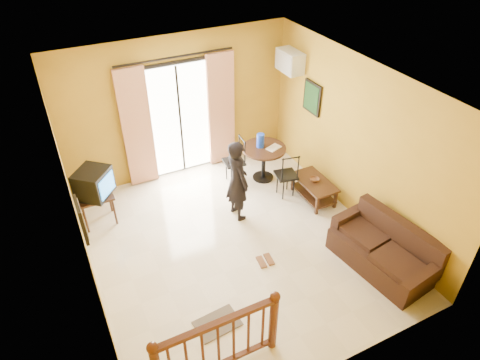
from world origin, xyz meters
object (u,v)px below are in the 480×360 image
dining_table (264,154)px  standing_person (237,180)px  television (94,183)px  sofa (384,251)px  coffee_table (314,187)px

dining_table → standing_person: (-0.97, -0.80, 0.20)m
television → dining_table: television is taller
sofa → standing_person: 2.62m
coffee_table → standing_person: size_ratio=0.60×
television → sofa: 4.82m
sofa → standing_person: (-1.50, 2.10, 0.46)m
sofa → dining_table: bearing=92.3°
dining_table → sofa: 2.96m
television → coffee_table: (3.72, -1.12, -0.56)m
television → dining_table: 3.21m
television → dining_table: size_ratio=0.85×
dining_table → sofa: bearing=-79.8°
television → sofa: (3.72, -3.01, -0.53)m
television → dining_table: (3.20, -0.11, -0.27)m
dining_table → standing_person: bearing=-140.6°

